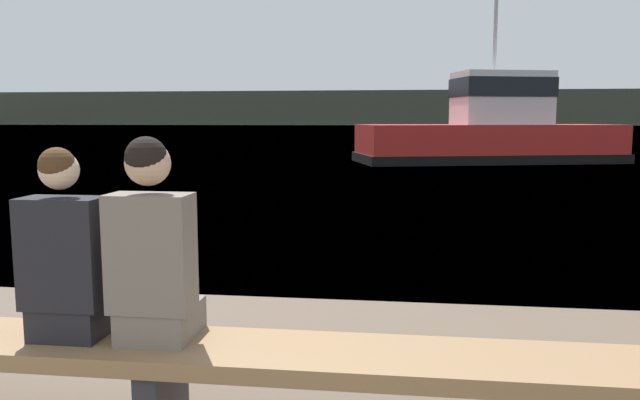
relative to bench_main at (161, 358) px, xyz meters
The scene contains 6 objects.
water_surface 122.49m from the bench_main, 90.14° to the left, with size 240.00×240.00×0.00m, color #5684A3.
far_shoreline 163.36m from the bench_main, 90.11° to the left, with size 600.00×12.00×8.81m, color #424738.
bench_main is the anchor object (origin of this frame).
person_left 0.70m from the bench_main, behind, with size 0.41×0.42×0.99m.
person_right 0.55m from the bench_main, behind, with size 0.41×0.43×1.05m.
tugboat_red 21.64m from the bench_main, 77.92° to the left, with size 10.27×5.94×6.32m.
Camera 1 is at (1.51, 0.24, 1.62)m, focal length 35.00 mm.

